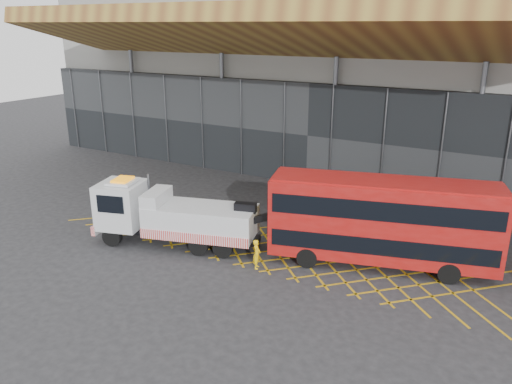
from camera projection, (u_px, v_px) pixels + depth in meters
The scene contains 6 objects.
ground_plane at pixel (203, 227), 31.70m from camera, with size 120.00×120.00×0.00m, color #252427.
road_markings at pixel (282, 245), 29.05m from camera, with size 27.96×7.16×0.01m.
construction_building at pixel (342, 64), 43.04m from camera, with size 55.00×23.97×18.00m.
recovery_truck at pixel (170, 215), 28.71m from camera, with size 11.01×5.14×3.86m.
bus_towed at pixel (382, 219), 25.84m from camera, with size 11.90×5.72×4.73m.
worker at pixel (257, 254), 26.10m from camera, with size 0.58×0.38×1.60m, color yellow.
Camera 1 is at (17.51, -23.77, 12.21)m, focal length 35.00 mm.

